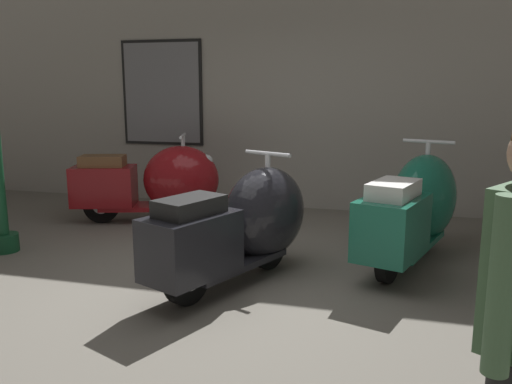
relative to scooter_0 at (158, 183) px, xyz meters
The scene contains 5 objects.
ground_plane 2.40m from the scooter_0, 53.77° to the right, with size 60.00×60.00×0.00m, color slate.
showroom_back_wall 2.44m from the scooter_0, 44.19° to the left, with size 18.00×0.24×3.98m.
scooter_0 is the anchor object (origin of this frame).
scooter_1 2.26m from the scooter_0, 45.41° to the right, with size 1.15×1.83×1.08m.
scooter_2 3.07m from the scooter_0, 12.44° to the right, with size 1.05×1.93×1.13m.
Camera 1 is at (1.45, -3.94, 1.65)m, focal length 37.39 mm.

